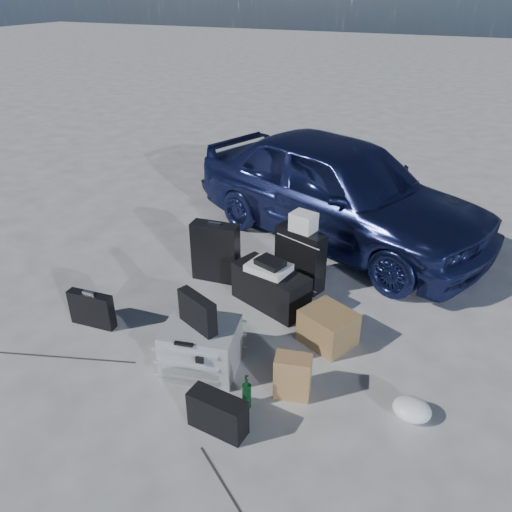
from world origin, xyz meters
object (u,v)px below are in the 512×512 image
Objects in this scene: pelican_case at (202,347)px; suitcase_left at (216,252)px; briefcase at (92,309)px; suitcase_right at (300,258)px; duffel_bag at (271,287)px; car at (338,189)px; cardboard_box at (328,327)px; green_bottle at (247,392)px.

suitcase_left is at bearing 101.51° from pelican_case.
suitcase_left reaches higher than pelican_case.
pelican_case is 1.32× the size of briefcase.
duffel_bag is at bearing -87.31° from suitcase_right.
duffel_bag is at bearing -164.27° from car.
cardboard_box is at bearing -144.41° from car.
briefcase is 0.57× the size of duffel_bag.
briefcase is at bearing 163.16° from pelican_case.
briefcase is at bearing -117.13° from suitcase_right.
suitcase_right is (1.44, 1.39, 0.14)m from briefcase.
pelican_case is at bearing -77.16° from duffel_bag.
suitcase_left is at bearing -175.92° from duffel_bag.
pelican_case is at bearing -165.31° from car.
pelican_case is at bearing 155.19° from green_bottle.
car is 2.73m from pelican_case.
briefcase is 2.07m from cardboard_box.
green_bottle is (0.22, -1.71, -0.17)m from suitcase_right.
suitcase_left reaches higher than duffel_bag.
suitcase_right is 0.82× the size of duffel_bag.
cardboard_box is at bearing 12.90° from briefcase.
duffel_bag is 2.77× the size of green_bottle.
briefcase is at bearing -123.50° from duffel_bag.
suitcase_right is at bearing -160.04° from car.
cardboard_box is at bearing -36.25° from suitcase_right.
green_bottle is at bearing -155.07° from car.
suitcase_right is 0.47m from duffel_bag.
briefcase is 1.57× the size of green_bottle.
pelican_case is at bearing -9.28° from briefcase.
pelican_case is 0.55m from green_bottle.
suitcase_right is (0.27, 1.49, 0.10)m from pelican_case.
suitcase_left is at bearing 170.46° from car.
duffel_bag is at bearing 153.64° from cardboard_box.
briefcase is 2.01m from suitcase_right.
suitcase_left is 0.85m from suitcase_right.
pelican_case is at bearing -138.34° from cardboard_box.
pelican_case reaches higher than green_bottle.
duffel_bag reaches higher than green_bottle.
pelican_case reaches higher than cardboard_box.
duffel_bag is 1.83× the size of cardboard_box.
pelican_case is 1.08m from cardboard_box.
duffel_bag is at bearing 105.40° from green_bottle.
suitcase_left is 1.82m from green_bottle.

